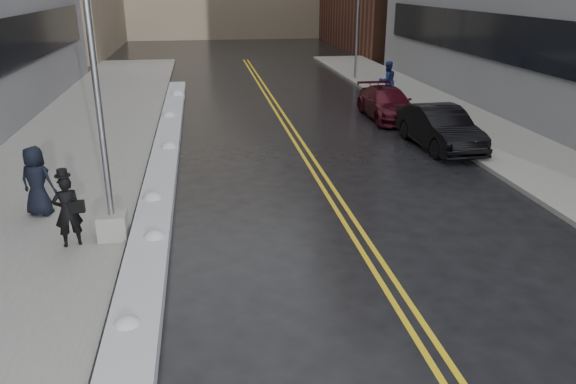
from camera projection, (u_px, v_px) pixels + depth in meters
name	position (u px, v px, depth m)	size (l,w,h in m)	color
ground	(263.00, 273.00, 11.87)	(160.00, 160.00, 0.00)	black
sidewalk_west	(74.00, 150.00, 20.28)	(5.50, 50.00, 0.15)	gray
sidewalk_east	(483.00, 134.00, 22.52)	(4.00, 50.00, 0.15)	gray
lane_line_left	(295.00, 143.00, 21.46)	(0.12, 50.00, 0.01)	gold
lane_line_right	(303.00, 143.00, 21.50)	(0.12, 50.00, 0.01)	gold
snow_ridge	(164.00, 160.00, 18.86)	(0.90, 30.00, 0.34)	#BABCC4
lamppost	(103.00, 139.00, 12.36)	(0.65, 0.65, 7.62)	gray
fire_hydrant	(461.00, 123.00, 22.21)	(0.26, 0.26, 0.73)	maroon
traffic_signal	(357.00, 24.00, 34.10)	(0.16, 0.20, 6.00)	gray
pedestrian_fedora	(68.00, 211.00, 12.52)	(0.60, 0.40, 1.66)	black
pedestrian_c	(37.00, 181.00, 14.19)	(0.89, 0.58, 1.81)	black
pedestrian_east	(387.00, 81.00, 28.26)	(0.94, 0.73, 1.94)	navy
car_black	(440.00, 128.00, 20.60)	(1.62, 4.66, 1.54)	black
car_maroon	(387.00, 103.00, 25.17)	(1.90, 4.67, 1.36)	#370812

